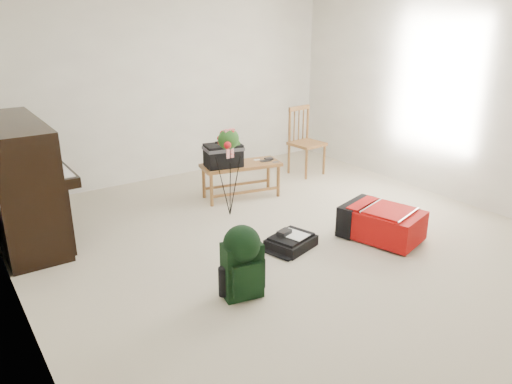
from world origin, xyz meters
TOP-DOWN VIEW (x-y plane):
  - floor at (0.00, 0.00)m, footprint 5.00×5.50m
  - wall_back at (0.00, 2.75)m, footprint 5.00×0.04m
  - wall_left at (-2.50, 0.00)m, footprint 0.04×5.50m
  - wall_right at (2.50, 0.00)m, footprint 0.04×5.50m
  - piano at (-2.19, 1.60)m, footprint 0.71×1.50m
  - bench at (0.15, 1.42)m, footprint 1.05×0.58m
  - dining_chair at (1.62, 1.75)m, footprint 0.46×0.46m
  - red_suitcase at (0.86, -0.37)m, footprint 0.72×0.91m
  - black_duffel at (-0.05, -0.07)m, footprint 0.54×0.47m
  - green_backpack at (-0.94, -0.56)m, footprint 0.35×0.32m
  - flower_stand at (-0.11, 1.01)m, footprint 0.35×0.35m

SIDE VIEW (x-z plane):
  - floor at x=0.00m, z-range -0.01..0.01m
  - black_duffel at x=-0.05m, z-range -0.03..0.16m
  - red_suitcase at x=0.86m, z-range 0.01..0.34m
  - green_backpack at x=-0.94m, z-range 0.03..0.66m
  - dining_chair at x=1.62m, z-range -0.01..0.95m
  - flower_stand at x=-0.11m, z-range -0.01..1.04m
  - bench at x=0.15m, z-range 0.16..0.92m
  - piano at x=-2.19m, z-range -0.03..1.22m
  - wall_back at x=0.00m, z-range 0.00..2.50m
  - wall_left at x=-2.50m, z-range 0.00..2.50m
  - wall_right at x=2.50m, z-range 0.00..2.50m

